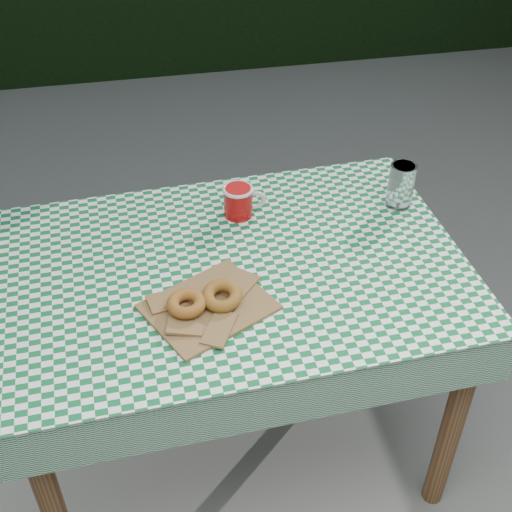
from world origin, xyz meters
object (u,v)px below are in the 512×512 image
(coffee_mug, at_px, (238,202))
(drinking_glass, at_px, (401,185))
(table, at_px, (236,365))
(paper_bag, at_px, (209,306))

(coffee_mug, bearing_deg, drinking_glass, -3.14)
(table, xyz_separation_m, paper_bag, (-0.08, -0.14, 0.39))
(coffee_mug, bearing_deg, table, -101.50)
(table, relative_size, paper_bag, 4.22)
(paper_bag, relative_size, drinking_glass, 2.11)
(paper_bag, xyz_separation_m, drinking_glass, (0.60, 0.32, 0.06))
(table, distance_m, paper_bag, 0.42)
(table, height_order, paper_bag, paper_bag)
(paper_bag, height_order, drinking_glass, drinking_glass)
(paper_bag, bearing_deg, drinking_glass, 28.26)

